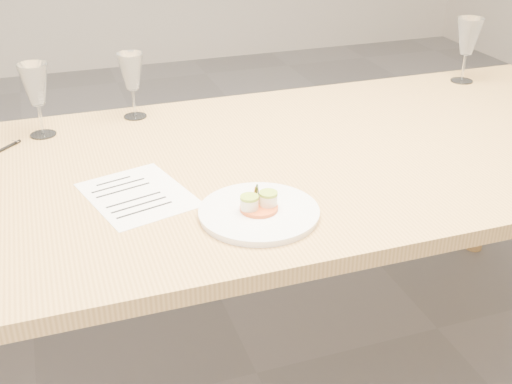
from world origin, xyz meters
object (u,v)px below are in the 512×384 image
object	(u,v)px
ballpoint_pen	(4,149)
wine_glass_1	(35,86)
dining_table	(257,182)
dinner_plate	(259,211)
recipe_sheet	(138,195)
wine_glass_2	(131,73)
wine_glass_3	(468,37)

from	to	relation	value
ballpoint_pen	wine_glass_1	xyz separation A→B (m)	(0.11, 0.08, 0.14)
dining_table	ballpoint_pen	distance (m)	0.69
dinner_plate	wine_glass_1	distance (m)	0.78
recipe_sheet	wine_glass_1	bearing A→B (deg)	97.82
ballpoint_pen	wine_glass_1	distance (m)	0.19
recipe_sheet	wine_glass_2	size ratio (longest dim) A/B	1.62
recipe_sheet	wine_glass_3	world-z (taller)	wine_glass_3
recipe_sheet	ballpoint_pen	distance (m)	0.48
dinner_plate	recipe_sheet	size ratio (longest dim) A/B	0.84
dining_table	wine_glass_1	bearing A→B (deg)	146.19
wine_glass_3	wine_glass_1	bearing A→B (deg)	-178.73
ballpoint_pen	wine_glass_3	size ratio (longest dim) A/B	0.43
wine_glass_3	dining_table	bearing A→B (deg)	-156.94
dining_table	wine_glass_1	distance (m)	0.67
wine_glass_3	ballpoint_pen	bearing A→B (deg)	-175.98
dining_table	dinner_plate	bearing A→B (deg)	-108.01
dinner_plate	ballpoint_pen	world-z (taller)	dinner_plate
recipe_sheet	wine_glass_2	distance (m)	0.53
dining_table	ballpoint_pen	size ratio (longest dim) A/B	25.07
dinner_plate	wine_glass_3	distance (m)	1.21
dinner_plate	wine_glass_2	xyz separation A→B (m)	(-0.16, 0.70, 0.13)
dinner_plate	wine_glass_1	bearing A→B (deg)	124.04
wine_glass_2	dinner_plate	bearing A→B (deg)	-77.20
recipe_sheet	wine_glass_2	xyz separation A→B (m)	(0.08, 0.51, 0.14)
recipe_sheet	ballpoint_pen	bearing A→B (deg)	113.22
dinner_plate	ballpoint_pen	xyz separation A→B (m)	(-0.54, 0.56, -0.01)
dining_table	wine_glass_2	bearing A→B (deg)	121.56
wine_glass_1	recipe_sheet	bearing A→B (deg)	-66.87
wine_glass_3	dinner_plate	bearing A→B (deg)	-145.99
wine_glass_3	wine_glass_2	bearing A→B (deg)	178.68
wine_glass_2	wine_glass_3	size ratio (longest dim) A/B	0.89
dining_table	wine_glass_3	world-z (taller)	wine_glass_3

